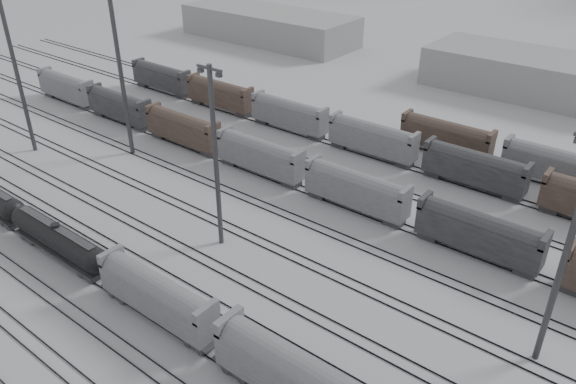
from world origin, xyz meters
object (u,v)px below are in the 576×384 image
Objects in this scene: tank_car_b at (58,239)px; hopper_car_a at (157,294)px; hopper_car_b at (299,378)px; light_mast_a at (16,70)px; light_mast_c at (215,155)px.

hopper_car_a is (17.73, 0.00, 0.75)m from tank_car_b.
hopper_car_a is 17.79m from hopper_car_b.
hopper_car_b reaches higher than hopper_car_a.
tank_car_b is 0.70× the size of light_mast_a.
hopper_car_b is 0.64× the size of light_mast_a.
tank_car_b is 35.53m from hopper_car_b.
hopper_car_a reaches higher than tank_car_b.
light_mast_c is at bearing 109.14° from hopper_car_a.
hopper_car_a is 0.91× the size of hopper_car_b.
light_mast_a is 43.37m from light_mast_c.
hopper_car_b is 27.86m from light_mast_c.
light_mast_c reaches higher than hopper_car_a.
light_mast_a reaches higher than hopper_car_b.
hopper_car_b reaches higher than tank_car_b.
hopper_car_a is 51.30m from light_mast_a.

